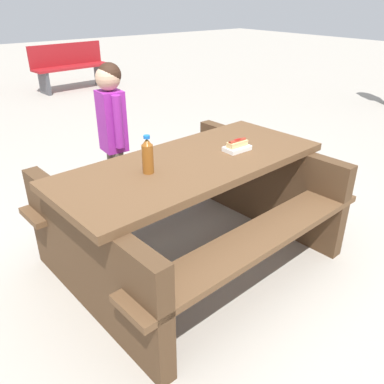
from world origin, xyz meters
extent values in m
plane|color=#ADA599|center=(0.00, 0.00, 0.00)|extent=(30.00, 30.00, 0.00)
cube|color=brown|center=(0.00, 0.00, 0.72)|extent=(1.85, 0.89, 0.05)
cube|color=brown|center=(-0.04, 0.56, 0.43)|extent=(1.82, 0.41, 0.04)
cube|color=brown|center=(0.04, -0.56, 0.43)|extent=(1.82, 0.41, 0.04)
cube|color=#4D3520|center=(0.78, 0.06, 0.35)|extent=(0.20, 1.40, 0.70)
cube|color=#4D3520|center=(-0.78, -0.06, 0.35)|extent=(0.20, 1.40, 0.70)
cylinder|color=brown|center=(-0.32, 0.01, 0.84)|extent=(0.07, 0.07, 0.17)
cone|color=brown|center=(-0.32, 0.01, 0.94)|extent=(0.06, 0.06, 0.04)
cylinder|color=blue|center=(-0.32, 0.01, 0.97)|extent=(0.04, 0.04, 0.02)
cube|color=white|center=(0.35, -0.04, 0.77)|extent=(0.18, 0.11, 0.03)
cube|color=#D8B272|center=(0.35, -0.04, 0.80)|extent=(0.15, 0.06, 0.04)
cylinder|color=maroon|center=(0.35, -0.04, 0.82)|extent=(0.14, 0.03, 0.03)
ellipsoid|color=maroon|center=(0.35, -0.04, 0.83)|extent=(0.07, 0.02, 0.01)
cylinder|color=brown|center=(-0.08, 0.86, 0.28)|extent=(0.09, 0.09, 0.57)
cylinder|color=brown|center=(-0.08, 0.99, 0.28)|extent=(0.09, 0.09, 0.57)
cube|color=purple|center=(-0.08, 0.93, 0.80)|extent=(0.19, 0.20, 0.48)
cylinder|color=purple|center=(-0.09, 0.81, 0.83)|extent=(0.07, 0.07, 0.41)
cylinder|color=purple|center=(-0.07, 1.05, 0.83)|extent=(0.07, 0.07, 0.41)
sphere|color=tan|center=(-0.08, 0.93, 1.14)|extent=(0.19, 0.19, 0.19)
sphere|color=#331E14|center=(-0.07, 0.93, 1.16)|extent=(0.18, 0.18, 0.18)
cube|color=maroon|center=(1.57, 5.83, 0.43)|extent=(1.53, 0.55, 0.04)
cube|color=maroon|center=(1.56, 6.00, 0.65)|extent=(1.50, 0.19, 0.40)
cube|color=#4C4C51|center=(0.98, 5.77, 0.21)|extent=(0.10, 0.36, 0.41)
cube|color=#4C4C51|center=(2.17, 5.88, 0.21)|extent=(0.10, 0.36, 0.41)
camera|label=1|loc=(-1.43, -1.84, 1.70)|focal=36.80mm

